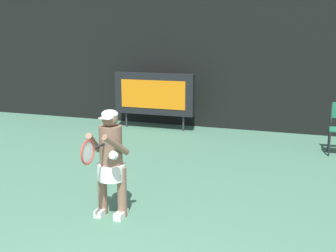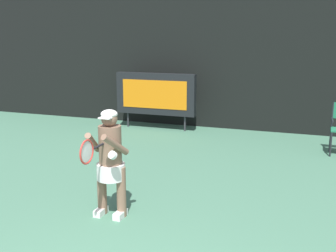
# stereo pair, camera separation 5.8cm
# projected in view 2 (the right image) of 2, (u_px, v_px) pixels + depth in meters

# --- Properties ---
(backdrop_screen) EXTENTS (18.00, 0.12, 3.66)m
(backdrop_screen) POSITION_uv_depth(u_px,v_px,m) (253.00, 62.00, 10.48)
(backdrop_screen) COLOR black
(backdrop_screen) RESTS_ON ground
(scoreboard) EXTENTS (2.20, 0.21, 1.50)m
(scoreboard) POSITION_uv_depth(u_px,v_px,m) (156.00, 94.00, 10.79)
(scoreboard) COLOR black
(scoreboard) RESTS_ON ground
(tennis_player) EXTENTS (0.53, 0.60, 1.49)m
(tennis_player) POSITION_uv_depth(u_px,v_px,m) (110.00, 159.00, 5.49)
(tennis_player) COLOR white
(tennis_player) RESTS_ON ground
(tennis_racket) EXTENTS (0.03, 0.60, 0.31)m
(tennis_racket) POSITION_uv_depth(u_px,v_px,m) (88.00, 151.00, 4.96)
(tennis_racket) COLOR black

